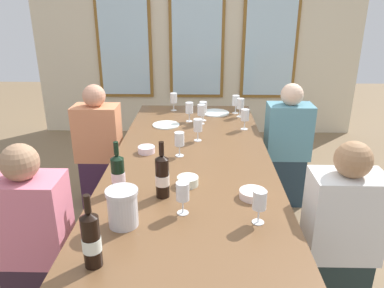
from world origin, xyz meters
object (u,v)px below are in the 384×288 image
(wine_bottle_0, at_px, (91,239))
(wine_glass_7, at_px, (259,202))
(wine_glass_4, at_px, (198,126))
(white_plate_1, at_px, (166,125))
(tasting_bowl_2, at_px, (253,194))
(wine_glass_0, at_px, (201,111))
(wine_glass_2, at_px, (245,115))
(seated_person_0, at_px, (99,150))
(wine_glass_8, at_px, (183,192))
(seated_person_1, at_px, (287,149))
(metal_pitcher, at_px, (123,207))
(wine_glass_9, at_px, (240,104))
(wine_glass_1, at_px, (189,108))
(wine_glass_5, at_px, (179,140))
(seated_person_3, at_px, (339,242))
(wine_glass_10, at_px, (236,101))
(white_plate_0, at_px, (215,113))
(seated_person_2, at_px, (35,245))
(tasting_bowl_1, at_px, (146,150))
(wine_glass_3, at_px, (203,108))
(tasting_bowl_0, at_px, (188,181))
(wine_bottle_1, at_px, (162,176))
(dining_table, at_px, (192,165))
(wine_bottle_2, at_px, (118,173))

(wine_bottle_0, xyz_separation_m, wine_glass_7, (0.72, 0.33, -0.01))
(wine_glass_4, bearing_deg, white_plate_1, 127.32)
(tasting_bowl_2, height_order, wine_glass_0, wine_glass_0)
(wine_glass_2, distance_m, seated_person_0, 1.30)
(wine_glass_8, xyz_separation_m, seated_person_1, (0.85, 1.44, -0.34))
(wine_glass_4, height_order, wine_glass_7, same)
(wine_bottle_0, distance_m, tasting_bowl_2, 0.93)
(wine_glass_4, bearing_deg, metal_pitcher, -106.58)
(tasting_bowl_2, bearing_deg, wine_glass_9, 87.26)
(wine_glass_1, relative_size, wine_glass_4, 1.00)
(wine_glass_2, distance_m, wine_glass_8, 1.41)
(wine_glass_5, bearing_deg, seated_person_0, 140.74)
(metal_pitcher, height_order, wine_glass_1, metal_pitcher)
(wine_glass_7, distance_m, seated_person_3, 0.60)
(wine_glass_5, bearing_deg, wine_glass_1, 86.89)
(wine_glass_5, relative_size, wine_glass_10, 1.00)
(white_plate_0, height_order, metal_pitcher, metal_pitcher)
(white_plate_0, bearing_deg, white_plate_1, -139.16)
(seated_person_2, bearing_deg, seated_person_1, 41.02)
(metal_pitcher, height_order, tasting_bowl_1, metal_pitcher)
(seated_person_1, bearing_deg, white_plate_1, -179.17)
(white_plate_1, bearing_deg, metal_pitcher, -92.52)
(wine_glass_4, bearing_deg, wine_bottle_0, -105.78)
(tasting_bowl_1, height_order, tasting_bowl_2, tasting_bowl_1)
(wine_glass_3, distance_m, wine_glass_7, 1.67)
(tasting_bowl_0, bearing_deg, wine_glass_10, 74.88)
(tasting_bowl_1, height_order, wine_glass_2, wine_glass_2)
(white_plate_1, height_order, wine_glass_2, wine_glass_2)
(wine_glass_4, relative_size, seated_person_0, 0.16)
(wine_bottle_1, height_order, wine_glass_0, wine_bottle_1)
(tasting_bowl_1, distance_m, wine_glass_10, 1.24)
(metal_pitcher, xyz_separation_m, wine_glass_10, (0.70, 1.92, 0.02))
(wine_glass_0, distance_m, wine_glass_10, 0.47)
(wine_bottle_0, height_order, seated_person_3, seated_person_3)
(seated_person_3, bearing_deg, seated_person_2, -177.40)
(tasting_bowl_0, bearing_deg, dining_table, 88.37)
(tasting_bowl_0, height_order, tasting_bowl_1, tasting_bowl_0)
(wine_bottle_2, bearing_deg, wine_glass_10, 63.44)
(wine_glass_9, bearing_deg, wine_glass_8, -104.89)
(wine_glass_7, height_order, seated_person_1, seated_person_1)
(wine_glass_3, bearing_deg, seated_person_1, -9.99)
(metal_pitcher, relative_size, wine_bottle_1, 0.59)
(wine_bottle_2, relative_size, wine_glass_7, 1.73)
(wine_glass_2, bearing_deg, tasting_bowl_0, -113.29)
(wine_glass_9, bearing_deg, tasting_bowl_1, -130.03)
(wine_glass_5, bearing_deg, wine_bottle_1, -96.08)
(wine_bottle_2, height_order, wine_glass_9, wine_bottle_2)
(wine_bottle_2, height_order, wine_glass_1, wine_bottle_2)
(white_plate_1, height_order, wine_glass_4, wine_glass_4)
(white_plate_1, relative_size, wine_glass_7, 1.35)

